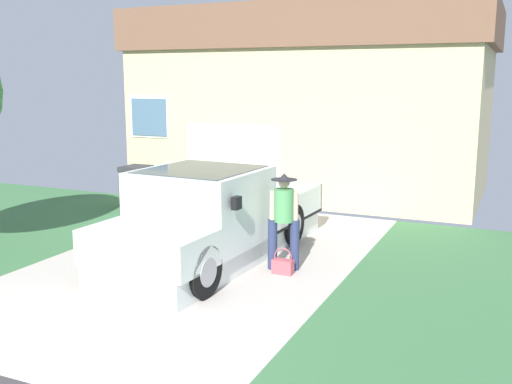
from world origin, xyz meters
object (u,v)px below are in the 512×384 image
person_with_hat (284,216)px  house_with_garage (315,101)px  pickup_truck (206,221)px  handbag (283,266)px  wheeled_trash_bin (136,185)px

person_with_hat → house_with_garage: bearing=-93.2°
person_with_hat → house_with_garage: (-1.94, 7.28, 1.63)m
pickup_truck → handbag: pickup_truck is taller
wheeled_trash_bin → house_with_garage: bearing=52.2°
person_with_hat → handbag: size_ratio=3.71×
person_with_hat → house_with_garage: 7.71m
pickup_truck → handbag: bearing=-178.5°
person_with_hat → pickup_truck: bearing=-10.5°
handbag → wheeled_trash_bin: size_ratio=0.42×
house_with_garage → wheeled_trash_bin: bearing=-127.8°
pickup_truck → wheeled_trash_bin: size_ratio=5.11×
person_with_hat → wheeled_trash_bin: bearing=-48.7°
house_with_garage → handbag: bearing=-74.9°
wheeled_trash_bin → handbag: bearing=-32.1°
handbag → house_with_garage: (-2.02, 7.51, 2.42)m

